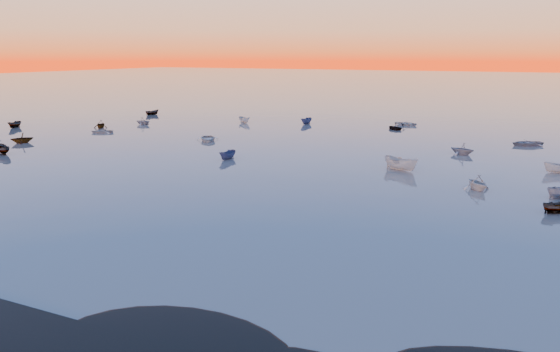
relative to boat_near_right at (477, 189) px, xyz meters
The scene contains 4 objects.
ground 68.24m from the boat_near_right, 107.10° to the left, with size 600.00×600.00×0.00m, color slate.
mud_lobes 41.02m from the boat_near_right, 119.29° to the right, with size 140.00×6.00×0.07m, color black, non-canonical shape.
moored_fleet 27.11m from the boat_near_right, 137.75° to the left, with size 124.00×58.00×1.20m, color silver, non-canonical shape.
boat_near_right is the anchor object (origin of this frame).
Camera 1 is at (25.18, -21.52, 13.39)m, focal length 35.00 mm.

